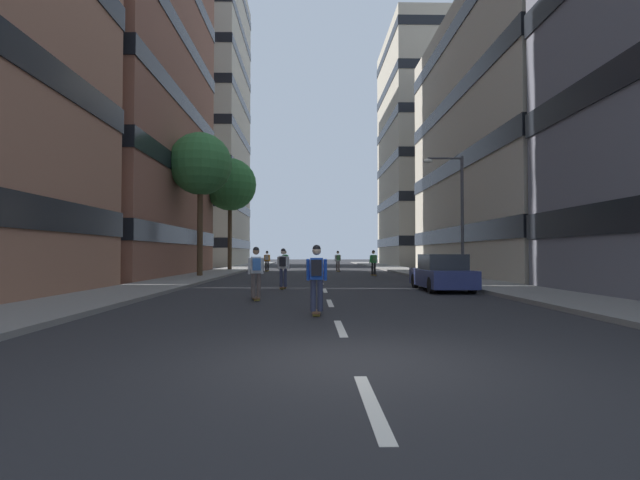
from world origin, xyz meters
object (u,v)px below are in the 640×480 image
Objects in this scene: street_tree_mid at (200,165)px; skater_1 at (338,260)px; skater_2 at (267,260)px; skater_3 at (283,266)px; parked_car_near at (442,274)px; skater_4 at (256,270)px; skater_0 at (374,261)px; skater_6 at (317,275)px; streetlamp_right at (455,204)px; skater_5 at (285,260)px; street_tree_near at (230,185)px.

skater_1 is (9.44, 9.82, -6.25)m from street_tree_mid.
skater_3 is at bearing -82.95° from skater_2.
parked_car_near is 2.47× the size of skater_4.
skater_0 is at bearing 94.75° from parked_car_near.
skater_1 is at bearing 79.70° from skater_3.
skater_0 is 1.00× the size of skater_6.
skater_1 is 28.52m from skater_6.
skater_0 is 11.38m from skater_2.
skater_5 is (-9.77, 17.62, -3.15)m from streetlamp_right.
skater_3 is at bearing 171.70° from parked_car_near.
streetlamp_right is (14.65, -17.42, -3.46)m from street_tree_near.
street_tree_near is 27.56m from skater_4.
skater_3 is (5.87, -9.82, -6.25)m from street_tree_mid.
skater_0 is (11.48, 2.38, -6.25)m from street_tree_mid.
street_tree_mid is 1.41× the size of streetlamp_right.
street_tree_near is 31.61m from skater_6.
street_tree_near is 7.48m from skater_2.
skater_5 reaches higher than parked_car_near.
parked_car_near is 20.86m from skater_1.
skater_3 is 5.01m from skater_4.
skater_4 is (-6.23, -17.16, 0.00)m from skater_0.
skater_3 is at bearing 82.84° from skater_4.
streetlamp_right is at bearing 43.15° from skater_4.
skater_1 is 4.91m from skater_5.
street_tree_mid is 5.16× the size of skater_6.
skater_2 is 1.00× the size of skater_4.
skater_3 is (-5.61, -12.20, 0.00)m from skater_0.
skater_4 is at bearing -151.43° from parked_car_near.
streetlamp_right reaches higher than skater_4.
skater_2 is 1.98m from skater_5.
skater_6 is (1.96, -3.82, 0.00)m from skater_4.
skater_0 and skater_2 have the same top height.
streetlamp_right is at bearing 66.71° from parked_car_near.
skater_6 is at bearing -76.52° from street_tree_near.
street_tree_near reaches higher than skater_1.
skater_6 is at bearing -82.47° from skater_2.
skater_4 is (-7.33, -3.99, 0.32)m from parked_car_near.
skater_1 is at bearing 46.14° from street_tree_mid.
skater_0 is 21.41m from skater_6.
street_tree_mid is at bearing -133.86° from skater_1.
parked_car_near is 6.78m from skater_3.
street_tree_near is at bearing 170.19° from skater_1.
skater_3 is at bearing -156.32° from streetlamp_right.
parked_car_near is at bearing -60.53° from street_tree_near.
skater_4 is 1.00× the size of skater_5.
street_tree_mid is 5.16× the size of skater_1.
skater_2 is 20.34m from skater_3.
skater_6 is at bearing -101.52° from skater_0.
street_tree_mid is 16.13m from streetlamp_right.
street_tree_near is 5.51× the size of skater_0.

